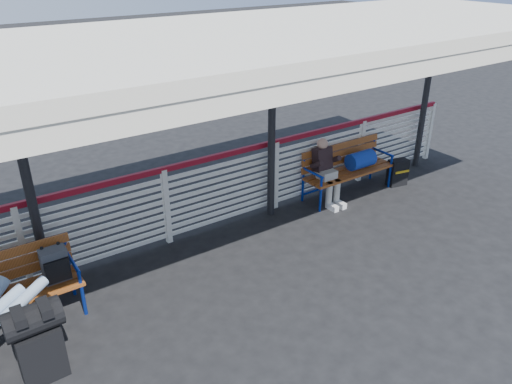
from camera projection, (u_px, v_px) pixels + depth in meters
ground at (236, 308)px, 6.22m from camera, size 60.00×60.00×0.00m
fence at (166, 203)px, 7.34m from camera, size 12.08×0.08×1.24m
canopy at (189, 48)px, 5.53m from camera, size 12.60×3.60×3.16m
luggage_stack at (38, 339)px, 5.01m from camera, size 0.56×0.32×0.91m
bench_left at (12, 282)px, 5.73m from camera, size 1.80×0.56×0.92m
bench_right at (352, 163)px, 8.94m from camera, size 1.80×0.56×0.92m
companion_person at (326, 171)px, 8.57m from camera, size 0.32×0.66×1.15m
suitcase_side at (397, 172)px, 9.37m from camera, size 0.40×0.28×0.51m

